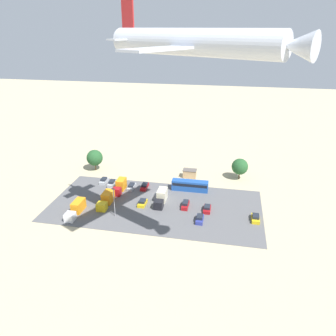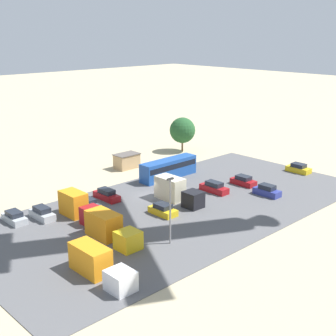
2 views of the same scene
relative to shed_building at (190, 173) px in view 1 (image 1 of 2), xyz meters
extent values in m
plane|color=tan|center=(6.91, 14.18, -1.35)|extent=(400.00, 400.00, 0.00)
cube|color=#565659|center=(6.91, 20.44, -1.31)|extent=(58.18, 28.30, 0.08)
cube|color=tan|center=(0.00, 0.00, -0.07)|extent=(4.22, 2.66, 2.56)
cube|color=#59514C|center=(0.00, 0.00, 1.27)|extent=(4.46, 2.90, 0.12)
cube|color=#1E4C9E|center=(-1.36, 9.51, 0.32)|extent=(10.91, 2.48, 3.19)
cube|color=black|center=(-1.36, 9.51, 0.90)|extent=(10.48, 2.52, 0.89)
cube|color=#ADB2B7|center=(16.44, 11.59, -0.86)|extent=(1.73, 4.76, 0.81)
cube|color=#1E232D|center=(16.44, 11.59, -0.16)|extent=(1.46, 2.67, 0.60)
cube|color=maroon|center=(12.47, 10.79, -0.81)|extent=(1.72, 4.67, 0.92)
cube|color=#1E232D|center=(12.47, 10.79, -0.01)|extent=(1.44, 2.62, 0.68)
cube|color=maroon|center=(-1.47, 19.55, -0.79)|extent=(1.73, 4.71, 0.95)
cube|color=#1E232D|center=(-1.47, 19.55, 0.04)|extent=(1.46, 2.64, 0.70)
cube|color=#ADB2B7|center=(26.24, 9.41, -0.83)|extent=(1.81, 4.05, 0.87)
cube|color=#1E232D|center=(26.24, 9.41, -0.08)|extent=(1.52, 2.27, 0.64)
cube|color=gold|center=(-20.10, 22.89, -0.82)|extent=(1.96, 4.17, 0.90)
cube|color=#1E232D|center=(-20.10, 22.89, -0.04)|extent=(1.65, 2.34, 0.66)
cube|color=gold|center=(10.45, 20.76, -0.83)|extent=(1.99, 4.03, 0.87)
cube|color=#1E232D|center=(10.45, 20.76, -0.08)|extent=(1.68, 2.26, 0.64)
cube|color=maroon|center=(-7.51, 20.53, -0.83)|extent=(1.88, 4.14, 0.87)
cube|color=#1E232D|center=(-7.51, 20.53, -0.07)|extent=(1.58, 2.32, 0.64)
cube|color=#ADB2B7|center=(23.01, 10.79, -0.80)|extent=(1.76, 4.26, 0.95)
cube|color=#1E232D|center=(23.01, 10.79, 0.02)|extent=(1.48, 2.39, 0.69)
cube|color=navy|center=(-6.12, 26.05, -0.79)|extent=(1.78, 4.13, 0.96)
cube|color=#1E232D|center=(-6.12, 26.05, 0.04)|extent=(1.49, 2.31, 0.70)
cube|color=silver|center=(26.51, 32.05, -0.24)|extent=(2.35, 2.63, 2.05)
cube|color=orange|center=(26.51, 27.08, 0.20)|extent=(2.35, 4.68, 2.94)
cube|color=maroon|center=(19.30, 16.79, -0.12)|extent=(2.32, 2.20, 2.30)
cube|color=orange|center=(19.30, 12.64, 0.37)|extent=(2.32, 3.90, 3.28)
cube|color=gold|center=(20.42, 25.67, -0.19)|extent=(2.54, 2.48, 2.16)
cube|color=orange|center=(20.42, 20.99, 0.28)|extent=(2.54, 4.40, 3.09)
cube|color=black|center=(5.60, 21.80, -0.10)|extent=(2.38, 2.48, 2.34)
cube|color=beige|center=(5.60, 17.11, 0.40)|extent=(2.38, 4.41, 3.34)
cylinder|color=brown|center=(32.77, 0.42, -0.09)|extent=(0.36, 0.36, 2.51)
sphere|color=#235128|center=(32.77, 0.42, 3.22)|extent=(5.48, 5.48, 5.48)
cylinder|color=brown|center=(-15.95, -1.68, -0.12)|extent=(0.36, 0.36, 2.45)
sphere|color=#235128|center=(-15.95, -1.68, 3.07)|extent=(5.23, 5.23, 5.23)
cylinder|color=gray|center=(15.92, 27.89, 2.60)|extent=(0.20, 0.20, 7.74)
cube|color=#4C4C51|center=(15.92, 27.89, 6.65)|extent=(0.90, 0.28, 0.20)
cylinder|color=silver|center=(-4.54, 41.43, 42.08)|extent=(30.16, 18.62, 4.32)
cone|color=silver|center=(-19.76, 49.43, 42.08)|extent=(6.12, 5.85, 4.11)
cube|color=silver|center=(-4.54, 41.43, 41.43)|extent=(17.26, 27.41, 0.36)
cube|color=silver|center=(7.29, 35.21, 42.30)|extent=(6.70, 10.04, 0.24)
cube|color=#B22323|center=(7.85, 34.92, 46.47)|extent=(2.66, 1.58, 5.09)
camera|label=1|loc=(-11.94, 97.59, 44.41)|focal=35.00mm
camera|label=2|loc=(50.59, 63.93, 22.81)|focal=50.00mm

